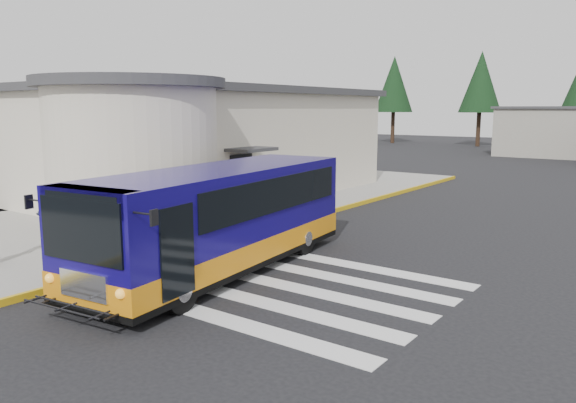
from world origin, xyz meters
The scene contains 8 objects.
ground centered at (0.00, 0.00, 0.00)m, with size 140.00×140.00×0.00m, color black.
sidewalk centered at (-9.00, 4.00, 0.07)m, with size 10.00×34.00×0.15m, color gray.
curb_strip centered at (-4.05, 4.00, 0.08)m, with size 0.12×34.00×0.16m, color gold.
station_building centered at (-10.84, 6.91, 2.57)m, with size 12.70×18.70×4.80m.
crosswalk centered at (-0.50, -0.80, 0.01)m, with size 8.00×5.35×0.01m.
transit_bus centered at (-2.17, -0.78, 1.24)m, with size 3.80×9.37×2.59m.
pedestrian_b centered at (-7.76, -1.96, 1.00)m, with size 0.82×0.64×1.69m, color black.
bollard centered at (-4.44, -3.20, 0.68)m, with size 0.09×0.09×1.06m, color black.
Camera 1 is at (7.25, -10.79, 4.03)m, focal length 35.00 mm.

